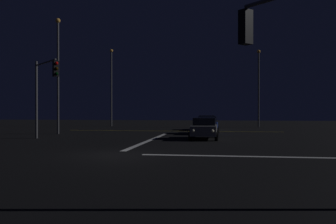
{
  "coord_description": "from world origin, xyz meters",
  "views": [
    {
      "loc": [
        5.14,
        -17.36,
        2.13
      ],
      "look_at": [
        0.76,
        12.01,
        1.98
      ],
      "focal_mm": 39.64,
      "sensor_mm": 36.0,
      "label": 1
    }
  ],
  "objects_px": {
    "traffic_signal_se": "(315,42)",
    "streetlamp_left_near": "(58,68)",
    "sedan_silver": "(207,123)",
    "traffic_signal_nw": "(44,84)",
    "streetlamp_right_far": "(259,83)",
    "sedan_gray": "(204,128)",
    "sedan_blue": "(208,125)",
    "streetlamp_left_far": "(111,82)"
  },
  "relations": [
    {
      "from": "sedan_silver",
      "to": "streetlamp_left_far",
      "type": "relative_size",
      "value": 0.42
    },
    {
      "from": "sedan_silver",
      "to": "streetlamp_left_far",
      "type": "height_order",
      "value": "streetlamp_left_far"
    },
    {
      "from": "traffic_signal_nw",
      "to": "traffic_signal_se",
      "type": "bearing_deg",
      "value": -45.0
    },
    {
      "from": "traffic_signal_nw",
      "to": "sedan_silver",
      "type": "bearing_deg",
      "value": 54.07
    },
    {
      "from": "sedan_blue",
      "to": "streetlamp_left_near",
      "type": "bearing_deg",
      "value": -170.58
    },
    {
      "from": "sedan_silver",
      "to": "streetlamp_right_far",
      "type": "height_order",
      "value": "streetlamp_right_far"
    },
    {
      "from": "traffic_signal_nw",
      "to": "streetlamp_left_near",
      "type": "relative_size",
      "value": 0.56
    },
    {
      "from": "traffic_signal_nw",
      "to": "streetlamp_right_far",
      "type": "height_order",
      "value": "streetlamp_right_far"
    },
    {
      "from": "traffic_signal_se",
      "to": "streetlamp_right_far",
      "type": "bearing_deg",
      "value": 86.86
    },
    {
      "from": "sedan_silver",
      "to": "streetlamp_left_far",
      "type": "bearing_deg",
      "value": 150.23
    },
    {
      "from": "sedan_silver",
      "to": "streetlamp_left_near",
      "type": "height_order",
      "value": "streetlamp_left_near"
    },
    {
      "from": "sedan_blue",
      "to": "traffic_signal_se",
      "type": "distance_m",
      "value": 24.16
    },
    {
      "from": "traffic_signal_se",
      "to": "streetlamp_left_near",
      "type": "bearing_deg",
      "value": 128.32
    },
    {
      "from": "sedan_silver",
      "to": "traffic_signal_se",
      "type": "xyz_separation_m",
      "value": [
        4.02,
        -30.06,
        3.08
      ]
    },
    {
      "from": "traffic_signal_se",
      "to": "streetlamp_left_far",
      "type": "bearing_deg",
      "value": 114.36
    },
    {
      "from": "sedan_gray",
      "to": "sedan_silver",
      "type": "xyz_separation_m",
      "value": [
        -0.33,
        12.54,
        0.0
      ]
    },
    {
      "from": "sedan_blue",
      "to": "traffic_signal_nw",
      "type": "distance_m",
      "value": 14.58
    },
    {
      "from": "streetlamp_left_far",
      "to": "traffic_signal_nw",
      "type": "bearing_deg",
      "value": -84.91
    },
    {
      "from": "traffic_signal_se",
      "to": "streetlamp_left_near",
      "type": "relative_size",
      "value": 0.54
    },
    {
      "from": "traffic_signal_se",
      "to": "streetlamp_left_far",
      "type": "height_order",
      "value": "streetlamp_left_far"
    },
    {
      "from": "sedan_gray",
      "to": "traffic_signal_nw",
      "type": "height_order",
      "value": "traffic_signal_nw"
    },
    {
      "from": "sedan_blue",
      "to": "traffic_signal_se",
      "type": "height_order",
      "value": "traffic_signal_se"
    },
    {
      "from": "sedan_gray",
      "to": "traffic_signal_se",
      "type": "distance_m",
      "value": 18.17
    },
    {
      "from": "traffic_signal_nw",
      "to": "streetlamp_right_far",
      "type": "relative_size",
      "value": 0.6
    },
    {
      "from": "sedan_gray",
      "to": "streetlamp_right_far",
      "type": "relative_size",
      "value": 0.45
    },
    {
      "from": "traffic_signal_se",
      "to": "streetlamp_left_near",
      "type": "distance_m",
      "value": 27.44
    },
    {
      "from": "streetlamp_left_far",
      "to": "sedan_silver",
      "type": "bearing_deg",
      "value": -29.77
    },
    {
      "from": "sedan_silver",
      "to": "streetlamp_left_far",
      "type": "xyz_separation_m",
      "value": [
        -12.95,
        7.41,
        5.01
      ]
    },
    {
      "from": "sedan_silver",
      "to": "traffic_signal_se",
      "type": "bearing_deg",
      "value": -82.38
    },
    {
      "from": "sedan_gray",
      "to": "sedan_blue",
      "type": "xyz_separation_m",
      "value": [
        -0.02,
        6.15,
        0.0
      ]
    },
    {
      "from": "sedan_silver",
      "to": "streetlamp_right_far",
      "type": "relative_size",
      "value": 0.45
    },
    {
      "from": "sedan_blue",
      "to": "streetlamp_right_far",
      "type": "distance_m",
      "value": 15.69
    },
    {
      "from": "sedan_gray",
      "to": "sedan_blue",
      "type": "height_order",
      "value": "same"
    },
    {
      "from": "streetlamp_left_near",
      "to": "traffic_signal_se",
      "type": "bearing_deg",
      "value": -51.68
    },
    {
      "from": "streetlamp_left_far",
      "to": "sedan_gray",
      "type": "bearing_deg",
      "value": -56.36
    },
    {
      "from": "traffic_signal_nw",
      "to": "streetlamp_right_far",
      "type": "bearing_deg",
      "value": 52.91
    },
    {
      "from": "traffic_signal_se",
      "to": "traffic_signal_nw",
      "type": "relative_size",
      "value": 0.96
    },
    {
      "from": "traffic_signal_se",
      "to": "streetlamp_left_near",
      "type": "xyz_separation_m",
      "value": [
        -16.97,
        21.47,
        2.01
      ]
    },
    {
      "from": "streetlamp_left_near",
      "to": "sedan_silver",
      "type": "bearing_deg",
      "value": 33.57
    },
    {
      "from": "sedan_blue",
      "to": "streetlamp_left_near",
      "type": "distance_m",
      "value": 14.37
    },
    {
      "from": "traffic_signal_nw",
      "to": "sedan_blue",
      "type": "bearing_deg",
      "value": 37.74
    },
    {
      "from": "sedan_silver",
      "to": "streetlamp_right_far",
      "type": "bearing_deg",
      "value": 50.65
    }
  ]
}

